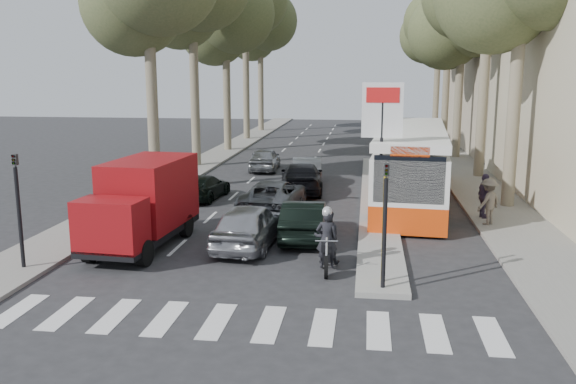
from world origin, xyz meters
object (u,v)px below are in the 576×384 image
Objects in this scene: dark_hatchback at (304,220)px; red_truck at (143,202)px; silver_hatchback at (249,225)px; city_bus at (412,163)px; motorcycle at (327,239)px.

dark_hatchback is 0.75× the size of red_truck.
city_bus is (6.06, 8.29, 1.05)m from silver_hatchback.
dark_hatchback is 0.32× the size of city_bus.
dark_hatchback is at bearing 104.47° from motorcycle.
dark_hatchback is 8.26m from city_bus.
silver_hatchback is at bearing -121.31° from city_bus.
red_truck is at bearing 163.76° from motorcycle.
silver_hatchback is 1.06× the size of dark_hatchback.
city_bus is 10.74m from motorcycle.
dark_hatchback is 3.37m from motorcycle.
silver_hatchback is 0.34× the size of city_bus.
motorcycle is at bearing -8.57° from red_truck.
city_bus is at bearing 46.47° from red_truck.
city_bus is at bearing -122.05° from silver_hatchback.
city_bus reaches higher than red_truck.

